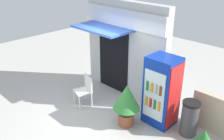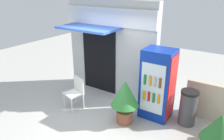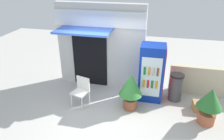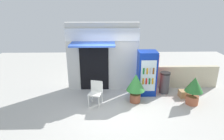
{
  "view_description": "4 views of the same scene",
  "coord_description": "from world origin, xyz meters",
  "views": [
    {
      "loc": [
        4.32,
        -3.63,
        3.96
      ],
      "look_at": [
        0.07,
        0.64,
        1.23
      ],
      "focal_mm": 40.5,
      "sensor_mm": 36.0,
      "label": 1
    },
    {
      "loc": [
        3.03,
        -3.59,
        3.19
      ],
      "look_at": [
        0.35,
        0.56,
        1.26
      ],
      "focal_mm": 34.63,
      "sensor_mm": 36.0,
      "label": 2
    },
    {
      "loc": [
        1.43,
        -4.76,
        3.8
      ],
      "look_at": [
        0.21,
        0.56,
        1.14
      ],
      "focal_mm": 33.68,
      "sensor_mm": 36.0,
      "label": 3
    },
    {
      "loc": [
        -0.24,
        -6.19,
        3.66
      ],
      "look_at": [
        -0.07,
        0.73,
        1.19
      ],
      "focal_mm": 31.4,
      "sensor_mm": 36.0,
      "label": 4
    }
  ],
  "objects": [
    {
      "name": "trash_bin",
      "position": [
        2.11,
        1.2,
        0.45
      ],
      "size": [
        0.42,
        0.42,
        0.89
      ],
      "color": "#47474C",
      "rests_on": "ground"
    },
    {
      "name": "drink_cooler",
      "position": [
        1.34,
        1.12,
        0.9
      ],
      "size": [
        0.75,
        0.69,
        1.8
      ],
      "color": "#0C2D9E",
      "rests_on": "ground"
    },
    {
      "name": "potted_plant_near_shop",
      "position": [
        0.8,
        0.43,
        0.71
      ],
      "size": [
        0.68,
        0.68,
        1.13
      ],
      "color": "#995138",
      "rests_on": "ground"
    },
    {
      "name": "ground",
      "position": [
        0.0,
        0.0,
        0.0
      ],
      "size": [
        16.0,
        16.0,
        0.0
      ],
      "primitive_type": "plane",
      "color": "beige"
    },
    {
      "name": "plastic_chair",
      "position": [
        -0.67,
        0.31,
        0.52
      ],
      "size": [
        0.55,
        0.53,
        0.88
      ],
      "color": "white",
      "rests_on": "ground"
    },
    {
      "name": "storefront_building",
      "position": [
        -0.47,
        1.68,
        1.48
      ],
      "size": [
        2.97,
        1.2,
        2.85
      ],
      "color": "silver",
      "rests_on": "ground"
    }
  ]
}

